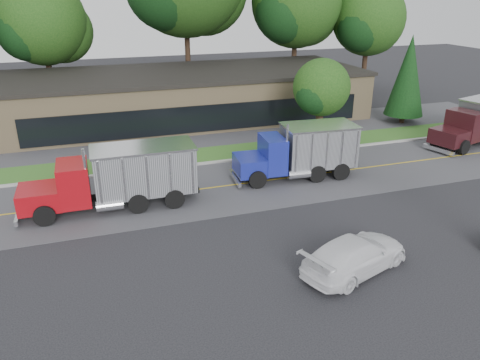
# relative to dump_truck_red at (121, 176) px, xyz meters

# --- Properties ---
(ground) EXTENTS (140.00, 140.00, 0.00)m
(ground) POSITION_rel_dump_truck_red_xyz_m (5.66, -8.10, -1.81)
(ground) COLOR #333338
(ground) RESTS_ON ground
(road) EXTENTS (60.00, 8.00, 0.02)m
(road) POSITION_rel_dump_truck_red_xyz_m (5.66, 0.90, -1.81)
(road) COLOR #5B5B60
(road) RESTS_ON ground
(center_line) EXTENTS (60.00, 0.12, 0.01)m
(center_line) POSITION_rel_dump_truck_red_xyz_m (5.66, 0.90, -1.81)
(center_line) COLOR gold
(center_line) RESTS_ON ground
(curb) EXTENTS (60.00, 0.30, 0.12)m
(curb) POSITION_rel_dump_truck_red_xyz_m (5.66, 5.10, -1.81)
(curb) COLOR #9E9E99
(curb) RESTS_ON ground
(grass_verge) EXTENTS (60.00, 3.40, 0.03)m
(grass_verge) POSITION_rel_dump_truck_red_xyz_m (5.66, 6.90, -1.81)
(grass_verge) COLOR #396221
(grass_verge) RESTS_ON ground
(far_parking) EXTENTS (60.00, 7.00, 0.02)m
(far_parking) POSITION_rel_dump_truck_red_xyz_m (5.66, 11.90, -1.81)
(far_parking) COLOR #5B5B60
(far_parking) RESTS_ON ground
(strip_mall) EXTENTS (32.00, 12.00, 4.00)m
(strip_mall) POSITION_rel_dump_truck_red_xyz_m (7.66, 17.90, 0.19)
(strip_mall) COLOR tan
(strip_mall) RESTS_ON ground
(tree_far_b) EXTENTS (8.79, 8.27, 12.54)m
(tree_far_b) POSITION_rel_dump_truck_red_xyz_m (-4.21, 26.01, 6.19)
(tree_far_b) COLOR #382619
(tree_far_b) RESTS_ON ground
(tree_far_d) EXTENTS (10.39, 9.77, 14.81)m
(tree_far_d) POSITION_rel_dump_truck_red_xyz_m (21.82, 25.03, 7.64)
(tree_far_d) COLOR #382619
(tree_far_d) RESTS_ON ground
(tree_far_e) EXTENTS (8.52, 8.02, 12.16)m
(tree_far_e) POSITION_rel_dump_truck_red_xyz_m (29.79, 23.00, 5.95)
(tree_far_e) COLOR #382619
(tree_far_e) RESTS_ON ground
(evergreen_right) EXTENTS (3.39, 3.39, 7.71)m
(evergreen_right) POSITION_rel_dump_truck_red_xyz_m (25.66, 9.90, 2.42)
(evergreen_right) COLOR #382619
(evergreen_right) RESTS_ON ground
(tree_verge) EXTENTS (4.59, 4.32, 6.54)m
(tree_verge) POSITION_rel_dump_truck_red_xyz_m (15.73, 6.96, 2.35)
(tree_verge) COLOR #382619
(tree_verge) RESTS_ON ground
(dump_truck_red) EXTENTS (9.54, 2.72, 3.36)m
(dump_truck_red) POSITION_rel_dump_truck_red_xyz_m (0.00, 0.00, 0.00)
(dump_truck_red) COLOR black
(dump_truck_red) RESTS_ON ground
(dump_truck_blue) EXTENTS (7.92, 3.19, 3.36)m
(dump_truck_blue) POSITION_rel_dump_truck_red_xyz_m (11.34, 0.89, -0.01)
(dump_truck_blue) COLOR black
(dump_truck_blue) RESTS_ON ground
(rally_car) EXTENTS (5.76, 3.84, 1.55)m
(rally_car) POSITION_rel_dump_truck_red_xyz_m (8.81, -9.72, -1.04)
(rally_car) COLOR white
(rally_car) RESTS_ON ground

